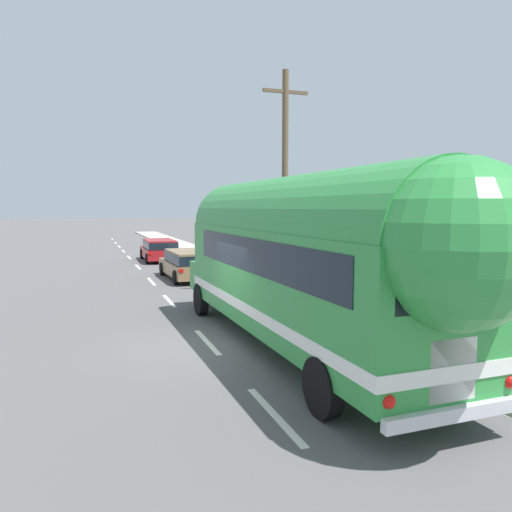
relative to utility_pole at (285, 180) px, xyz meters
The scene contains 7 objects.
ground_plane 8.58m from the utility_pole, 127.10° to the right, with size 300.00×300.00×0.00m, color #565454.
lane_markings 8.30m from the utility_pole, 105.66° to the left, with size 3.74×80.00×0.01m.
sidewalk_slab 6.02m from the utility_pole, 83.03° to the left, with size 2.66×90.00×0.15m, color #ADA89E.
utility_pole is the anchor object (origin of this frame).
painted_bus 8.11m from the utility_pole, 109.51° to the right, with size 2.75×12.63×4.12m.
car_lead 6.96m from the utility_pole, 117.12° to the left, with size 2.06×4.76×1.37m.
car_second 14.43m from the utility_pole, 101.62° to the left, with size 2.05×4.68×1.37m.
Camera 1 is at (-2.86, -11.46, 3.40)m, focal length 34.29 mm.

